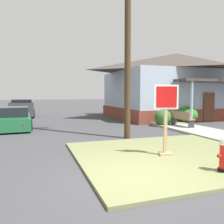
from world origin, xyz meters
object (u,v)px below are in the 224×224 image
parked_sedan_green (14,119)px  street_bench (181,118)px  stop_sign (166,121)px  utility_pole (128,13)px  pickup_truck_charcoal (22,109)px  manhole_cover (85,145)px  fire_hydrant (224,155)px

parked_sedan_green → street_bench: 9.65m
parked_sedan_green → street_bench: size_ratio=2.63×
stop_sign → street_bench: size_ratio=1.29×
utility_pole → stop_sign: bearing=-91.6°
pickup_truck_charcoal → utility_pole: bearing=-68.1°
stop_sign → manhole_cover: size_ratio=3.11×
pickup_truck_charcoal → fire_hydrant: bearing=-72.7°
fire_hydrant → pickup_truck_charcoal: size_ratio=0.16×
fire_hydrant → utility_pole: bearing=95.2°
fire_hydrant → utility_pole: utility_pole is taller
manhole_cover → stop_sign: bearing=-51.3°
manhole_cover → parked_sedan_green: bearing=118.0°
parked_sedan_green → pickup_truck_charcoal: 7.58m
manhole_cover → utility_pole: (2.08, 0.81, 5.42)m
stop_sign → manhole_cover: 3.37m
manhole_cover → parked_sedan_green: parked_sedan_green is taller
stop_sign → pickup_truck_charcoal: stop_sign is taller
manhole_cover → street_bench: size_ratio=0.41×
parked_sedan_green → utility_pole: size_ratio=0.43×
manhole_cover → utility_pole: size_ratio=0.07×
parked_sedan_green → utility_pole: (5.04, -4.76, 4.89)m
fire_hydrant → street_bench: size_ratio=0.50×
stop_sign → parked_sedan_green: stop_sign is taller
stop_sign → utility_pole: size_ratio=0.21×
fire_hydrant → parked_sedan_green: parked_sedan_green is taller
stop_sign → pickup_truck_charcoal: 16.38m
parked_sedan_green → fire_hydrant: bearing=-60.7°
pickup_truck_charcoal → utility_pole: size_ratio=0.50×
stop_sign → parked_sedan_green: size_ratio=0.49×
street_bench → utility_pole: bearing=-156.1°
pickup_truck_charcoal → street_bench: (9.11, -10.50, -0.02)m
fire_hydrant → manhole_cover: size_ratio=1.21×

